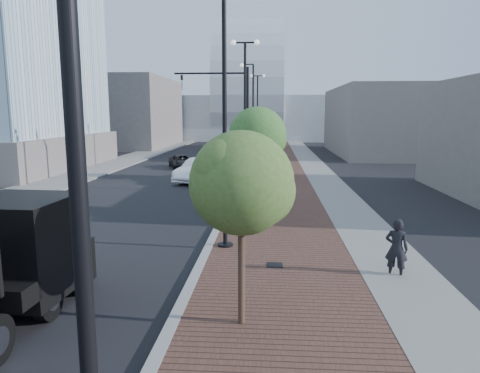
{
  "coord_description": "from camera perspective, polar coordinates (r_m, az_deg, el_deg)",
  "views": [
    {
      "loc": [
        2.25,
        -5.64,
        4.92
      ],
      "look_at": [
        1.0,
        12.0,
        2.0
      ],
      "focal_mm": 33.21,
      "sensor_mm": 36.0,
      "label": 1
    }
  ],
  "objects": [
    {
      "name": "utility_cover_1",
      "position": [
        14.45,
        4.49,
        -10.01
      ],
      "size": [
        0.5,
        0.5,
        0.02
      ],
      "primitive_type": "cube",
      "color": "black",
      "rests_on": "sidewalk"
    },
    {
      "name": "tree_0",
      "position": [
        9.8,
        0.47,
        0.4
      ],
      "size": [
        2.38,
        2.33,
        4.57
      ],
      "color": "#382619",
      "rests_on": "ground"
    },
    {
      "name": "curb",
      "position": [
        45.95,
        1.23,
        3.32
      ],
      "size": [
        0.3,
        140.0,
        0.14
      ],
      "primitive_type": "cube",
      "color": "gray",
      "rests_on": "ground"
    },
    {
      "name": "white_sedan",
      "position": [
        32.39,
        -5.22,
        2.12
      ],
      "size": [
        3.27,
        5.43,
        1.69
      ],
      "primitive_type": "imported",
      "rotation": [
        0.0,
        0.0,
        -0.31
      ],
      "color": "white",
      "rests_on": "ground"
    },
    {
      "name": "pedestrian",
      "position": [
        14.22,
        19.47,
        -7.52
      ],
      "size": [
        0.78,
        0.66,
        1.84
      ],
      "primitive_type": "imported",
      "rotation": [
        0.0,
        0.0,
        2.76
      ],
      "color": "black",
      "rests_on": "ground"
    },
    {
      "name": "streetlight_0",
      "position": [
        3.99,
        -20.52,
        7.32
      ],
      "size": [
        1.72,
        0.56,
        9.28
      ],
      "color": "black",
      "rests_on": "ground"
    },
    {
      "name": "traffic_mast",
      "position": [
        30.74,
        -0.71,
        9.5
      ],
      "size": [
        5.09,
        0.2,
        8.0
      ],
      "color": "black",
      "rests_on": "ground"
    },
    {
      "name": "utility_cover_2",
      "position": [
        25.1,
        4.32,
        -1.65
      ],
      "size": [
        0.5,
        0.5,
        0.02
      ],
      "primitive_type": "cube",
      "color": "black",
      "rests_on": "sidewalk"
    },
    {
      "name": "tree_1",
      "position": [
        20.7,
        2.39,
        6.49
      ],
      "size": [
        2.69,
        2.69,
        5.24
      ],
      "color": "#382619",
      "rests_on": "ground"
    },
    {
      "name": "commercial_block_nw",
      "position": [
        69.3,
        -14.87,
        9.14
      ],
      "size": [
        14.0,
        20.0,
        10.0
      ],
      "primitive_type": "cube",
      "color": "#605A57",
      "rests_on": "ground"
    },
    {
      "name": "commercial_block_ne",
      "position": [
        57.32,
        18.11,
        8.01
      ],
      "size": [
        12.0,
        22.0,
        8.0
      ],
      "primitive_type": "cube",
      "color": "#635D59",
      "rests_on": "ground"
    },
    {
      "name": "sidewalk",
      "position": [
        45.91,
        5.6,
        3.26
      ],
      "size": [
        7.0,
        140.0,
        0.12
      ],
      "primitive_type": "cube",
      "color": "#4C2D23",
      "rests_on": "ground"
    },
    {
      "name": "concrete_strip",
      "position": [
        46.06,
        8.96,
        3.22
      ],
      "size": [
        2.4,
        140.0,
        0.13
      ],
      "primitive_type": "cube",
      "color": "slate",
      "rests_on": "ground"
    },
    {
      "name": "dark_car_mid",
      "position": [
        40.81,
        -7.51,
        3.21
      ],
      "size": [
        3.25,
        4.63,
        1.17
      ],
      "primitive_type": "imported",
      "rotation": [
        0.0,
        0.0,
        0.34
      ],
      "color": "black",
      "rests_on": "ground"
    },
    {
      "name": "streetlight_1",
      "position": [
        15.75,
        -2.39,
        7.27
      ],
      "size": [
        1.44,
        0.56,
        9.21
      ],
      "color": "black",
      "rests_on": "ground"
    },
    {
      "name": "convention_center",
      "position": [
        90.74,
        1.39,
        10.07
      ],
      "size": [
        50.0,
        30.0,
        50.0
      ],
      "color": "#A6ACB0",
      "rests_on": "ground"
    },
    {
      "name": "tree_2",
      "position": [
        32.68,
        3.02,
        7.77
      ],
      "size": [
        2.55,
        2.53,
        5.29
      ],
      "color": "#382619",
      "rests_on": "ground"
    },
    {
      "name": "streetlight_3",
      "position": [
        39.68,
        1.52,
        8.55
      ],
      "size": [
        1.44,
        0.56,
        9.21
      ],
      "color": "black",
      "rests_on": "ground"
    },
    {
      "name": "streetlight_4",
      "position": [
        51.66,
        2.25,
        9.27
      ],
      "size": [
        1.72,
        0.56,
        9.28
      ],
      "color": "black",
      "rests_on": "ground"
    },
    {
      "name": "dark_car_far",
      "position": [
        57.38,
        -2.78,
        5.18
      ],
      "size": [
        2.86,
        5.3,
        1.46
      ],
      "primitive_type": "imported",
      "rotation": [
        0.0,
        0.0,
        0.17
      ],
      "color": "black",
      "rests_on": "ground"
    },
    {
      "name": "streetlight_2",
      "position": [
        27.69,
        0.64,
        9.17
      ],
      "size": [
        1.72,
        0.56,
        9.28
      ],
      "color": "black",
      "rests_on": "ground"
    },
    {
      "name": "tree_3",
      "position": [
        44.69,
        3.3,
        7.32
      ],
      "size": [
        2.25,
        2.18,
        4.43
      ],
      "color": "#382619",
      "rests_on": "ground"
    },
    {
      "name": "west_sidewalk",
      "position": [
        48.36,
        -14.38,
        3.32
      ],
      "size": [
        4.0,
        140.0,
        0.12
      ],
      "primitive_type": "cube",
      "color": "slate",
      "rests_on": "ground"
    }
  ]
}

